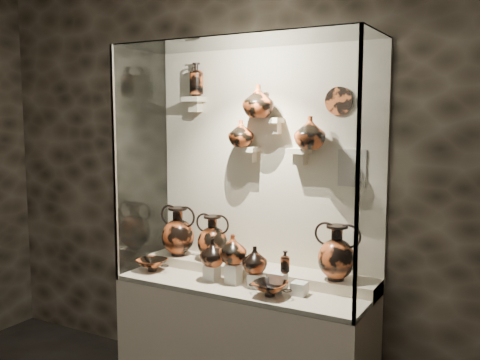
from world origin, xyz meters
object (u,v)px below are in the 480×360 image
amphora_left (178,231)px  jug_c (255,260)px  amphora_right (337,252)px  kylix_right (270,287)px  jug_a (213,253)px  lekythos_small (285,261)px  amphora_mid (213,238)px  ovoid_vase_b (258,101)px  lekythos_tall (197,78)px  jug_b (233,249)px  kylix_left (152,264)px  ovoid_vase_a (241,133)px  ovoid_vase_c (310,133)px

amphora_left → jug_c: size_ratio=2.10×
amphora_right → kylix_right: 0.48m
jug_a → jug_c: bearing=8.5°
amphora_right → jug_c: (-0.49, -0.17, -0.07)m
amphora_right → lekythos_small: 0.33m
amphora_mid → lekythos_small: amphora_mid is taller
amphora_left → ovoid_vase_b: bearing=-10.0°
lekythos_tall → kylix_right: bearing=-15.9°
amphora_left → jug_a: 0.49m
amphora_right → lekythos_tall: size_ratio=1.30×
jug_b → kylix_left: bearing=-165.4°
amphora_left → lekythos_tall: lekythos_tall is taller
jug_a → jug_c: jug_a is taller
lekythos_tall → ovoid_vase_a: lekythos_tall is taller
kylix_left → lekythos_small: bearing=14.6°
ovoid_vase_b → kylix_left: bearing=-136.9°
amphora_right → jug_a: bearing=-176.8°
jug_c → lekythos_tall: lekythos_tall is taller
jug_b → kylix_right: (0.33, -0.12, -0.17)m
amphora_right → kylix_right: bearing=-148.1°
jug_c → ovoid_vase_c: (0.28, 0.22, 0.82)m
amphora_left → amphora_right: size_ratio=1.02×
jug_b → ovoid_vase_c: (0.44, 0.23, 0.77)m
amphora_right → ovoid_vase_a: ovoid_vase_a is taller
amphora_left → jug_a: bearing=-39.2°
jug_b → ovoid_vase_a: 0.79m
jug_c → amphora_left: bearing=-170.0°
amphora_left → lekythos_tall: size_ratio=1.33×
amphora_left → jug_b: size_ratio=1.87×
kylix_left → kylix_right: bearing=7.4°
kylix_left → ovoid_vase_c: bearing=26.1°
ovoid_vase_a → ovoid_vase_c: bearing=14.4°
amphora_mid → ovoid_vase_b: bearing=5.3°
ovoid_vase_c → jug_b: bearing=-154.9°
amphora_left → kylix_left: 0.31m
kylix_right → jug_c: bearing=143.7°
lekythos_small → ovoid_vase_c: size_ratio=0.75×
kylix_left → ovoid_vase_c: ovoid_vase_c is taller
jug_b → lekythos_small: 0.38m
amphora_right → ovoid_vase_a: (-0.72, 0.06, 0.73)m
jug_c → ovoid_vase_b: 1.05m
jug_b → ovoid_vase_b: bearing=82.9°
amphora_left → jug_c: 0.76m
amphora_right → jug_b: amphora_right is taller
lekythos_tall → jug_b: bearing=-20.1°
amphora_mid → amphora_right: (0.93, -0.02, 0.01)m
ovoid_vase_a → lekythos_tall: bearing=-169.2°
jug_b → ovoid_vase_c: size_ratio=0.92×
ovoid_vase_b → ovoid_vase_c: ovoid_vase_b is taller
jug_c → ovoid_vase_a: ovoid_vase_a is taller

